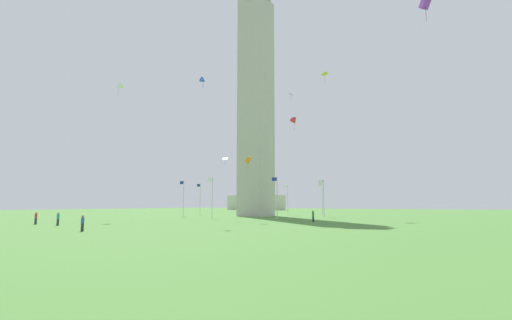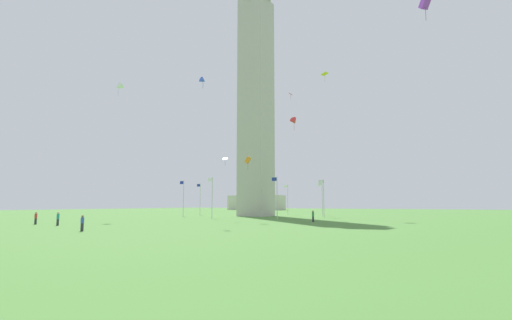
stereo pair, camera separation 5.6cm
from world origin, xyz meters
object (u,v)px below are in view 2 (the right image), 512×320
Objects in this scene: flagpole_ne at (183,197)px; distant_building at (256,203)px; person_red_shirt at (36,218)px; kite_purple_box at (425,2)px; flagpole_e at (212,196)px; flagpole_sw at (322,197)px; flagpole_se at (277,196)px; kite_white_delta at (118,86)px; flagpole_n at (200,198)px; flagpole_nw at (241,198)px; person_green_shirt at (313,216)px; kite_red_delta at (294,121)px; obelisk_monument at (256,91)px; flagpole_s at (323,196)px; person_blue_shirt at (82,223)px; kite_orange_box at (248,160)px; person_teal_shirt at (58,219)px; kite_cyan_diamond at (225,159)px; kite_yellow_diamond at (325,74)px; flagpole_w at (288,198)px; kite_pink_diamond at (291,94)px; kite_blue_delta at (203,80)px.

flagpole_ne reaches higher than distant_building.
kite_purple_box reaches higher than person_red_shirt.
flagpole_e is 29.30m from flagpole_sw.
kite_purple_box is at bearing 145.61° from flagpole_se.
kite_white_delta is at bearing 70.27° from flagpole_ne.
flagpole_n is at bearing -28.90° from kite_purple_box.
flagpole_nw is 4.40× the size of person_green_shirt.
person_green_shirt is at bearing 126.92° from kite_red_delta.
obelisk_monument reaches higher than flagpole_s.
flagpole_s is at bearing 180.00° from flagpole_n.
flagpole_n is 1.00× the size of flagpole_e.
kite_orange_box is at bearing 1.55° from person_blue_shirt.
flagpole_n and flagpole_nw have the same top height.
person_blue_shirt is at bearing 87.53° from flagpole_sw.
kite_purple_box reaches higher than flagpole_sw.
kite_cyan_diamond is (-9.71, -22.63, 9.34)m from person_teal_shirt.
distant_building is at bearing -33.38° from person_green_shirt.
kite_yellow_diamond is 0.78× the size of kite_red_delta.
person_teal_shirt is (14.22, 32.48, -3.35)m from flagpole_se.
distant_building is (52.55, -121.61, 2.39)m from person_blue_shirt.
distant_building is at bearing -56.90° from flagpole_se.
kite_cyan_diamond is at bearing -14.12° from kite_orange_box.
person_green_shirt is 13.23m from kite_orange_box.
person_teal_shirt is 0.85× the size of kite_yellow_diamond.
kite_purple_box is 0.11× the size of distant_building.
flagpole_sw is at bearing -135.00° from flagpole_ne.
flagpole_nw is at bearing -37.91° from kite_red_delta.
flagpole_sw is 3.56× the size of kite_orange_box.
kite_yellow_diamond is at bearing -110.27° from flagpole_se.
kite_purple_box is (-30.74, -17.78, 23.21)m from person_blue_shirt.
kite_orange_box is at bearing 94.35° from flagpole_se.
flagpole_w is 2.74× the size of kite_white_delta.
flagpole_n is 66.14m from kite_purple_box.
person_green_shirt is 1.30× the size of kite_cyan_diamond.
kite_white_delta is at bearing -5.71° from kite_purple_box.
flagpole_e is 10.39m from kite_cyan_diamond.
person_blue_shirt is (-24.50, 48.28, -3.41)m from flagpole_n.
flagpole_n is at bearing -90.64° from kite_white_delta.
kite_orange_box is at bearing 151.48° from flagpole_e.
flagpole_w is at bearing -60.78° from kite_red_delta.
person_red_shirt is 1.27× the size of kite_pink_diamond.
kite_blue_delta is (-16.09, -14.86, 20.49)m from person_red_shirt.
flagpole_n is 3.76× the size of kite_yellow_diamond.
kite_white_delta is (16.14, 40.80, 21.16)m from flagpole_w.
flagpole_ne is 5.70× the size of kite_cyan_diamond.
flagpole_s is 34.41m from kite_blue_delta.
kite_blue_delta is (31.38, -1.69, -2.69)m from kite_purple_box.
flagpole_ne is at bearing -109.73° from kite_white_delta.
flagpole_e is 4.40× the size of person_green_shirt.
flagpole_ne is 33.36m from person_green_shirt.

